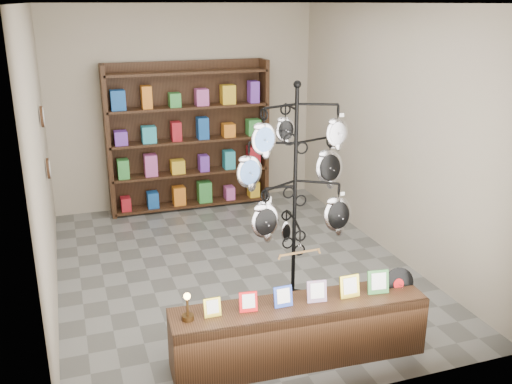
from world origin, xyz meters
The scene contains 6 objects.
ground centered at (0.00, 0.00, 0.00)m, with size 5.00×5.00×0.00m, color slate.
room_envelope centered at (0.00, 0.00, 1.85)m, with size 5.00×5.00×5.00m.
display_tree centered at (0.35, -0.99, 1.34)m, with size 1.19×1.01×2.32m.
front_shelf centered at (0.02, -1.93, 0.28)m, with size 2.26×0.59×0.79m.
back_shelving centered at (0.00, 2.30, 1.03)m, with size 2.42×0.36×2.20m.
wall_clocks centered at (-1.97, 0.80, 1.50)m, with size 0.03×0.24×0.84m.
Camera 1 is at (-1.75, -5.91, 3.02)m, focal length 40.00 mm.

